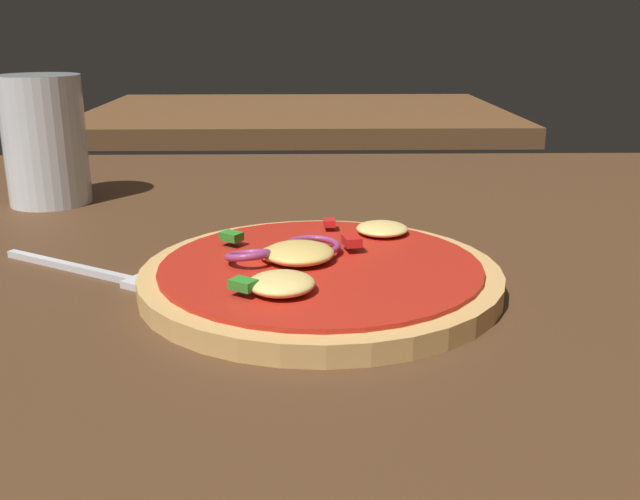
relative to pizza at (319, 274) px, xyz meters
The scene contains 5 objects.
dining_table 0.04m from the pizza, 131.57° to the right, with size 1.17×1.07×0.04m.
pizza is the anchor object (origin of this frame).
fork 0.16m from the pizza, behind, with size 0.15×0.10×0.01m.
beer_glass 0.36m from the pizza, 136.91° to the left, with size 0.08×0.08×0.12m.
background_table 1.05m from the pizza, 91.39° to the left, with size 0.84×0.60×0.04m.
Camera 1 is at (0.01, -0.42, 0.21)m, focal length 40.22 mm.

